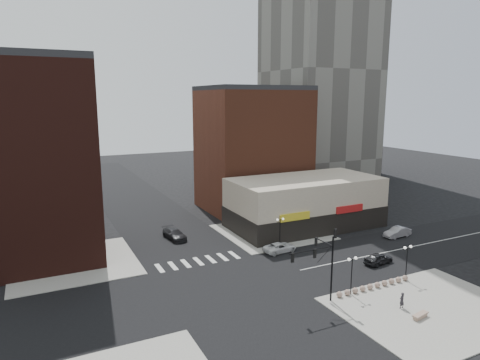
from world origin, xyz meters
TOP-DOWN VIEW (x-y plane):
  - ground at (0.00, 0.00)m, footprint 240.00×240.00m
  - road_ew at (0.00, 0.00)m, footprint 200.00×14.00m
  - road_ns at (0.00, 0.00)m, footprint 14.00×200.00m
  - sidewalk_nw at (-14.50, 14.50)m, footprint 15.00×15.00m
  - sidewalk_ne at (14.50, 14.50)m, footprint 15.00×15.00m
  - sidewalk_se at (16.00, -14.00)m, footprint 18.00×14.00m
  - building_nw at (-19.00, 18.50)m, footprint 16.00×15.00m
  - building_ne_midrise at (19.00, 29.50)m, footprint 18.00×15.00m
  - tower_far at (60.00, 56.00)m, footprint 18.00×18.00m
  - building_ne_row at (21.00, 15.00)m, footprint 24.20×12.20m
  - traffic_signal at (7.24, -7.83)m, footprint 5.59×3.09m
  - street_lamp_se_a at (11.00, -8.00)m, footprint 1.22×0.32m
  - street_lamp_se_b at (19.00, -8.00)m, footprint 1.22×0.32m
  - street_lamp_ne at (12.00, 8.00)m, footprint 1.22×0.32m
  - bollard_row at (14.23, -8.00)m, footprint 10.07×0.62m
  - white_suv at (11.10, 6.50)m, footprint 4.92×2.64m
  - dark_sedan_east at (20.04, -2.64)m, footprint 4.30×2.16m
  - silver_sedan at (30.37, 4.15)m, footprint 4.61×1.81m
  - dark_sedan_north at (-0.10, 18.12)m, footprint 2.79×5.44m
  - pedestrian at (13.48, -12.61)m, footprint 0.63×0.43m
  - stone_bench at (13.59, -14.82)m, footprint 2.00×0.92m

SIDE VIEW (x-z plane):
  - ground at x=0.00m, z-range 0.00..0.00m
  - road_ew at x=0.00m, z-range 0.00..0.02m
  - road_ns at x=0.00m, z-range 0.00..0.02m
  - sidewalk_nw at x=-14.50m, z-range 0.00..0.12m
  - sidewalk_ne at x=14.50m, z-range 0.00..0.12m
  - sidewalk_se at x=16.00m, z-range 0.00..0.12m
  - stone_bench at x=13.59m, z-range 0.14..0.59m
  - bollard_row at x=14.23m, z-range 0.12..0.74m
  - white_suv at x=11.10m, z-range 0.00..1.31m
  - dark_sedan_east at x=20.04m, z-range 0.00..1.41m
  - silver_sedan at x=30.37m, z-range 0.00..1.49m
  - dark_sedan_north at x=-0.10m, z-range 0.00..1.51m
  - pedestrian at x=13.48m, z-range 0.12..1.77m
  - street_lamp_se_a at x=11.00m, z-range 1.21..5.37m
  - street_lamp_se_b at x=19.00m, z-range 1.21..5.37m
  - street_lamp_ne at x=12.00m, z-range 1.21..5.37m
  - building_ne_row at x=21.00m, z-range -0.70..7.30m
  - traffic_signal at x=7.24m, z-range 1.07..8.85m
  - building_ne_midrise at x=19.00m, z-range 0.00..22.00m
  - building_nw at x=-19.00m, z-range 0.00..25.00m
  - tower_far at x=60.00m, z-range 0.00..82.00m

